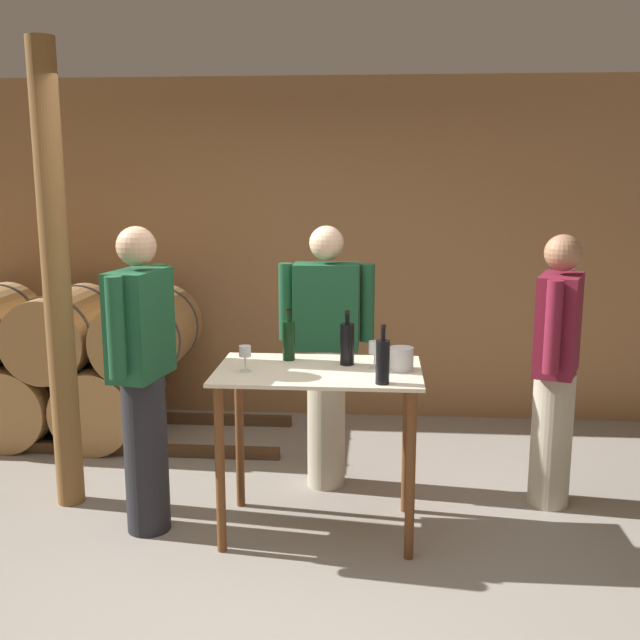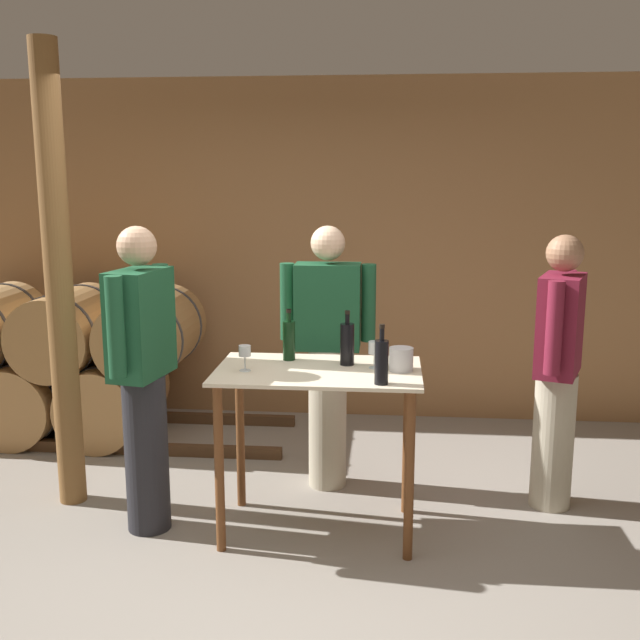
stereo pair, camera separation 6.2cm
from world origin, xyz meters
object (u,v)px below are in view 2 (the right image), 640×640
object	(u,v)px
ice_bucket	(401,359)
person_visitor_bearded	(328,352)
person_host	(558,367)
wooden_post	(59,282)
wine_glass_near_center	(375,349)
wine_bottle_left	(347,343)
wine_glass_near_left	(245,352)
wine_bottle_far_left	(289,339)
person_visitor_with_scarf	(143,374)
wine_bottle_center	(382,361)

from	to	relation	value
ice_bucket	person_visitor_bearded	bearing A→B (deg)	125.75
ice_bucket	person_host	distance (m)	1.02
ice_bucket	person_visitor_bearded	distance (m)	0.77
wooden_post	wine_glass_near_center	distance (m)	1.87
wine_bottle_left	wine_glass_near_center	world-z (taller)	wine_bottle_left
person_visitor_bearded	person_host	bearing A→B (deg)	-7.64
wine_bottle_left	wine_glass_near_left	bearing A→B (deg)	-161.34
wine_bottle_far_left	wine_glass_near_center	size ratio (longest dim) A/B	1.97
person_visitor_with_scarf	person_visitor_bearded	distance (m)	1.17
person_host	wine_bottle_far_left	bearing A→B (deg)	-170.47
wine_bottle_far_left	wine_bottle_center	size ratio (longest dim) A/B	0.96
wooden_post	person_host	distance (m)	2.94
wine_bottle_far_left	ice_bucket	bearing A→B (deg)	-15.73
wine_bottle_far_left	person_visitor_bearded	size ratio (longest dim) A/B	0.18
wooden_post	wine_bottle_center	xyz separation A→B (m)	(1.87, -0.51, -0.30)
person_visitor_with_scarf	person_host	bearing A→B (deg)	12.38
person_visitor_bearded	ice_bucket	bearing A→B (deg)	-54.25
wine_glass_near_left	person_host	world-z (taller)	person_host
wooden_post	wine_bottle_center	size ratio (longest dim) A/B	8.85
wine_bottle_left	ice_bucket	bearing A→B (deg)	-18.49
wine_bottle_far_left	person_visitor_with_scarf	xyz separation A→B (m)	(-0.77, -0.25, -0.15)
wine_bottle_left	wine_bottle_center	xyz separation A→B (m)	(0.19, -0.37, -0.00)
person_visitor_with_scarf	person_visitor_bearded	bearing A→B (deg)	35.97
wooden_post	wine_bottle_left	bearing A→B (deg)	-4.73
wine_bottle_left	ice_bucket	world-z (taller)	wine_bottle_left
wooden_post	person_visitor_with_scarf	world-z (taller)	wooden_post
wine_bottle_far_left	wine_bottle_center	bearing A→B (deg)	-40.27
wine_bottle_far_left	wine_bottle_center	xyz separation A→B (m)	(0.52, -0.44, 0.00)
wine_bottle_center	wine_glass_near_center	xyz separation A→B (m)	(-0.04, 0.31, -0.01)
wooden_post	ice_bucket	distance (m)	2.02
wine_glass_near_left	person_host	xyz separation A→B (m)	(1.74, 0.52, -0.18)
wine_bottle_left	wine_glass_near_center	xyz separation A→B (m)	(0.15, -0.06, -0.01)
person_visitor_bearded	wine_bottle_far_left	bearing A→B (deg)	-112.39
wine_glass_near_left	person_visitor_bearded	xyz separation A→B (m)	(0.38, 0.70, -0.16)
wine_glass_near_left	wine_glass_near_center	distance (m)	0.70
wooden_post	wine_glass_near_center	world-z (taller)	wooden_post
ice_bucket	wooden_post	bearing A→B (deg)	173.15
wine_bottle_left	ice_bucket	xyz separation A→B (m)	(0.29, -0.10, -0.06)
wine_bottle_center	person_visitor_bearded	xyz separation A→B (m)	(-0.34, 0.88, -0.18)
person_host	person_visitor_with_scarf	world-z (taller)	person_visitor_with_scarf
wine_bottle_center	wine_glass_near_left	bearing A→B (deg)	165.69
wine_bottle_left	wine_bottle_center	distance (m)	0.41
wine_glass_near_left	wooden_post	bearing A→B (deg)	164.43
wine_bottle_center	ice_bucket	distance (m)	0.29
wooden_post	person_host	world-z (taller)	wooden_post
wine_glass_near_center	wine_bottle_left	bearing A→B (deg)	158.16
wine_bottle_left	wine_bottle_center	size ratio (longest dim) A/B	1.00
wine_bottle_center	person_visitor_with_scarf	bearing A→B (deg)	171.40
wine_bottle_center	person_host	world-z (taller)	person_host
wine_bottle_center	wine_glass_near_center	size ratio (longest dim) A/B	2.06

